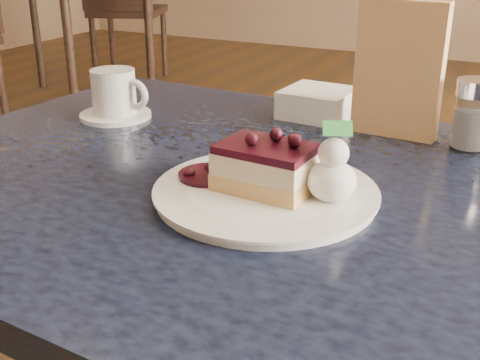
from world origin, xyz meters
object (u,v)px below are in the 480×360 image
at_px(dessert_plate, 266,193).
at_px(coffee_set, 115,97).
at_px(cheesecake_slice, 266,167).
at_px(bg_table_far_left, 57,95).
at_px(main_table, 281,236).

height_order(dessert_plate, coffee_set, coffee_set).
xyz_separation_m(dessert_plate, cheesecake_slice, (0.00, 0.00, 0.03)).
bearing_deg(cheesecake_slice, bg_table_far_left, 141.92).
bearing_deg(main_table, bg_table_far_left, 142.61).
relative_size(cheesecake_slice, bg_table_far_left, 0.06).
distance_m(dessert_plate, bg_table_far_left, 3.25).
xyz_separation_m(cheesecake_slice, coffee_set, (-0.38, 0.19, -0.00)).
bearing_deg(bg_table_far_left, main_table, -61.70).
height_order(dessert_plate, cheesecake_slice, cheesecake_slice).
bearing_deg(coffee_set, bg_table_far_left, 136.08).
bearing_deg(dessert_plate, coffee_set, 152.74).
distance_m(main_table, coffee_set, 0.42).
height_order(main_table, dessert_plate, dessert_plate).
bearing_deg(dessert_plate, cheesecake_slice, 0.00).
xyz_separation_m(dessert_plate, coffee_set, (-0.38, 0.19, 0.03)).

